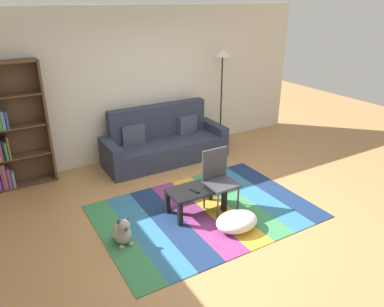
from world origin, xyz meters
name	(u,v)px	position (x,y,z in m)	size (l,w,h in m)	color
ground_plane	(220,211)	(0.00, 0.00, 0.00)	(14.00, 14.00, 0.00)	#B27F4C
back_wall	(144,84)	(0.00, 2.55, 1.35)	(6.80, 0.10, 2.70)	silver
rug	(205,211)	(-0.20, 0.10, 0.00)	(2.95, 2.06, 0.01)	#387F4C
couch	(164,143)	(0.12, 2.02, 0.34)	(2.26, 0.80, 1.00)	#2D3347
bookshelf	(9,129)	(-2.35, 2.31, 0.96)	(0.90, 0.28, 1.97)	brown
coffee_table	(196,193)	(-0.31, 0.16, 0.31)	(0.79, 0.44, 0.37)	black
pouf	(237,221)	(-0.07, -0.47, 0.12)	(0.58, 0.43, 0.23)	white
dog	(122,232)	(-1.46, 0.01, 0.16)	(0.22, 0.35, 0.40)	#9E998E
standing_lamp	(222,66)	(1.50, 2.20, 1.60)	(0.32, 0.32, 1.91)	black
tv_remote	(194,191)	(-0.38, 0.10, 0.39)	(0.04, 0.15, 0.02)	black
folding_chair	(218,175)	(0.00, 0.09, 0.53)	(0.40, 0.40, 0.90)	#38383D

